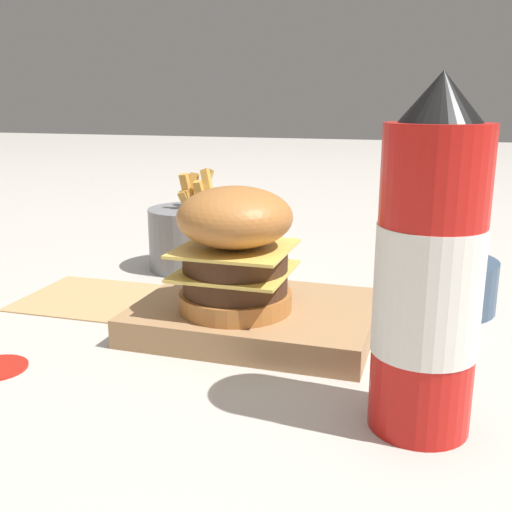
{
  "coord_description": "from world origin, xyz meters",
  "views": [
    {
      "loc": [
        0.18,
        -0.55,
        0.23
      ],
      "look_at": [
        0.01,
        -0.0,
        0.08
      ],
      "focal_mm": 42.0,
      "sensor_mm": 36.0,
      "label": 1
    }
  ],
  "objects_px": {
    "fries_basket": "(192,237)",
    "side_bowl": "(441,282)",
    "serving_board": "(256,317)",
    "burger": "(240,248)",
    "ketchup_bottle": "(428,276)"
  },
  "relations": [
    {
      "from": "fries_basket",
      "to": "side_bowl",
      "type": "height_order",
      "value": "fries_basket"
    },
    {
      "from": "side_bowl",
      "to": "serving_board",
      "type": "bearing_deg",
      "value": -144.61
    },
    {
      "from": "fries_basket",
      "to": "serving_board",
      "type": "bearing_deg",
      "value": -51.83
    },
    {
      "from": "burger",
      "to": "ketchup_bottle",
      "type": "xyz_separation_m",
      "value": [
        0.18,
        -0.12,
        0.02
      ]
    },
    {
      "from": "burger",
      "to": "ketchup_bottle",
      "type": "bearing_deg",
      "value": -34.51
    },
    {
      "from": "serving_board",
      "to": "side_bowl",
      "type": "bearing_deg",
      "value": 35.39
    },
    {
      "from": "fries_basket",
      "to": "burger",
      "type": "bearing_deg",
      "value": -56.38
    },
    {
      "from": "serving_board",
      "to": "side_bowl",
      "type": "distance_m",
      "value": 0.22
    },
    {
      "from": "serving_board",
      "to": "ketchup_bottle",
      "type": "bearing_deg",
      "value": -40.48
    },
    {
      "from": "burger",
      "to": "ketchup_bottle",
      "type": "height_order",
      "value": "ketchup_bottle"
    },
    {
      "from": "ketchup_bottle",
      "to": "burger",
      "type": "bearing_deg",
      "value": 145.49
    },
    {
      "from": "burger",
      "to": "side_bowl",
      "type": "distance_m",
      "value": 0.25
    },
    {
      "from": "side_bowl",
      "to": "ketchup_bottle",
      "type": "bearing_deg",
      "value": -92.49
    },
    {
      "from": "serving_board",
      "to": "fries_basket",
      "type": "distance_m",
      "value": 0.25
    },
    {
      "from": "burger",
      "to": "fries_basket",
      "type": "height_order",
      "value": "burger"
    }
  ]
}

